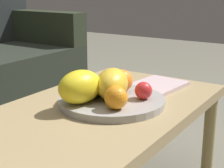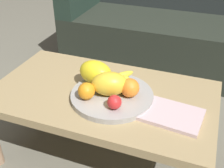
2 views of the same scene
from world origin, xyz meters
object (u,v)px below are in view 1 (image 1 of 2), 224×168
(fruit_bowl, at_px, (112,101))
(magazine, at_px, (156,86))
(melon_large_front, at_px, (80,87))
(melon_smaller_beside, at_px, (112,84))
(apple_front, at_px, (143,91))
(coffee_table, at_px, (96,120))
(banana_bunch, at_px, (96,87))
(orange_left, at_px, (121,81))
(orange_front, at_px, (116,98))

(fruit_bowl, distance_m, magazine, 0.28)
(melon_large_front, xyz_separation_m, magazine, (0.38, -0.10, -0.07))
(melon_smaller_beside, distance_m, apple_front, 0.11)
(melon_large_front, relative_size, apple_front, 2.68)
(coffee_table, distance_m, apple_front, 0.19)
(fruit_bowl, distance_m, banana_bunch, 0.08)
(melon_large_front, relative_size, magazine, 0.65)
(coffee_table, bearing_deg, apple_front, -50.03)
(orange_left, bearing_deg, melon_smaller_beside, -169.25)
(melon_smaller_beside, height_order, banana_bunch, melon_smaller_beside)
(coffee_table, height_order, melon_smaller_beside, melon_smaller_beside)
(coffee_table, relative_size, magazine, 4.18)
(banana_bunch, relative_size, magazine, 0.66)
(melon_large_front, xyz_separation_m, orange_front, (0.01, -0.13, -0.02))
(orange_left, distance_m, banana_bunch, 0.10)
(coffee_table, distance_m, magazine, 0.34)
(fruit_bowl, xyz_separation_m, orange_left, (0.08, 0.01, 0.05))
(banana_bunch, bearing_deg, melon_smaller_beside, -95.44)
(melon_smaller_beside, bearing_deg, coffee_table, 145.18)
(coffee_table, distance_m, banana_bunch, 0.12)
(melon_large_front, bearing_deg, banana_bunch, 3.80)
(melon_large_front, height_order, apple_front, melon_large_front)
(banana_bunch, bearing_deg, orange_left, -34.24)
(fruit_bowl, relative_size, orange_front, 4.94)
(melon_large_front, bearing_deg, coffee_table, -34.16)
(orange_left, bearing_deg, coffee_table, 172.57)
(coffee_table, xyz_separation_m, apple_front, (0.11, -0.13, 0.10))
(orange_front, height_order, banana_bunch, orange_front)
(fruit_bowl, bearing_deg, apple_front, -64.24)
(coffee_table, bearing_deg, melon_large_front, 145.84)
(orange_front, bearing_deg, magazine, 5.75)
(fruit_bowl, distance_m, melon_large_front, 0.14)
(coffee_table, bearing_deg, orange_front, -107.16)
(melon_large_front, distance_m, banana_bunch, 0.11)
(orange_front, distance_m, magazine, 0.37)
(melon_large_front, height_order, orange_left, melon_large_front)
(melon_smaller_beside, bearing_deg, orange_front, -140.49)
(melon_smaller_beside, bearing_deg, fruit_bowl, 36.92)
(coffee_table, bearing_deg, magazine, -11.06)
(fruit_bowl, height_order, orange_front, orange_front)
(fruit_bowl, relative_size, melon_smaller_beside, 2.31)
(coffee_table, distance_m, melon_large_front, 0.14)
(orange_front, bearing_deg, orange_left, 26.31)
(coffee_table, height_order, fruit_bowl, fruit_bowl)
(melon_large_front, height_order, orange_front, melon_large_front)
(melon_large_front, relative_size, orange_left, 1.94)
(orange_front, xyz_separation_m, banana_bunch, (0.09, 0.14, -0.01))
(orange_left, height_order, magazine, orange_left)
(banana_bunch, bearing_deg, apple_front, -73.27)
(melon_large_front, xyz_separation_m, banana_bunch, (0.10, 0.01, -0.03))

